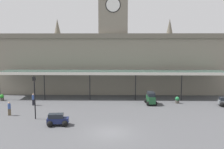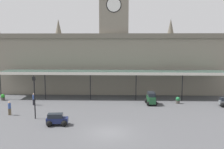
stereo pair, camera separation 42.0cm
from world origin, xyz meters
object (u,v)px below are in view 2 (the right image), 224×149
car_green_van (151,99)px  pedestrian_crossing_forecourt (10,108)px  car_navy_estate (57,120)px  planter_by_canopy (3,97)px  planter_forecourt_centre (178,100)px  victorian_lamppost (34,92)px  pedestrian_near_entrance (34,99)px

car_green_van → pedestrian_crossing_forecourt: car_green_van is taller
car_navy_estate → car_green_van: (11.10, 9.52, 0.24)m
car_green_van → planter_by_canopy: (-22.30, 1.98, -0.32)m
car_navy_estate → car_green_van: 14.63m
pedestrian_crossing_forecourt → planter_forecourt_centre: pedestrian_crossing_forecourt is taller
car_navy_estate → victorian_lamppost: (-3.08, 2.25, 2.55)m
car_green_van → car_navy_estate: bearing=-139.4°
car_navy_estate → victorian_lamppost: 4.59m
pedestrian_near_entrance → planter_forecourt_centre: pedestrian_near_entrance is taller
pedestrian_near_entrance → car_navy_estate: bearing=-58.0°
pedestrian_crossing_forecourt → victorian_lamppost: 4.44m
car_navy_estate → planter_forecourt_centre: (15.05, 10.28, -0.07)m
pedestrian_crossing_forecourt → planter_by_canopy: bearing=119.9°
victorian_lamppost → planter_forecourt_centre: size_ratio=5.24×
planter_by_canopy → victorian_lamppost: bearing=-48.8°
victorian_lamppost → planter_by_canopy: bearing=131.2°
car_navy_estate → victorian_lamppost: size_ratio=0.46×
pedestrian_near_entrance → planter_forecourt_centre: bearing=4.4°
car_navy_estate → car_green_van: size_ratio=0.95×
car_navy_estate → pedestrian_crossing_forecourt: 7.60m
pedestrian_near_entrance → pedestrian_crossing_forecourt: bearing=-103.5°
planter_forecourt_centre → victorian_lamppost: bearing=-156.1°
car_navy_estate → pedestrian_crossing_forecourt: pedestrian_crossing_forecourt is taller
pedestrian_crossing_forecourt → planter_forecourt_centre: 22.72m
car_navy_estate → victorian_lamppost: victorian_lamppost is taller
planter_forecourt_centre → planter_by_canopy: same height
car_navy_estate → pedestrian_near_entrance: 10.29m
victorian_lamppost → planter_forecourt_centre: bearing=23.9°
car_green_van → planter_by_canopy: 22.39m
pedestrian_crossing_forecourt → planter_by_canopy: 9.10m
victorian_lamppost → pedestrian_crossing_forecourt: bearing=159.0°
pedestrian_crossing_forecourt → victorian_lamppost: size_ratio=0.33×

